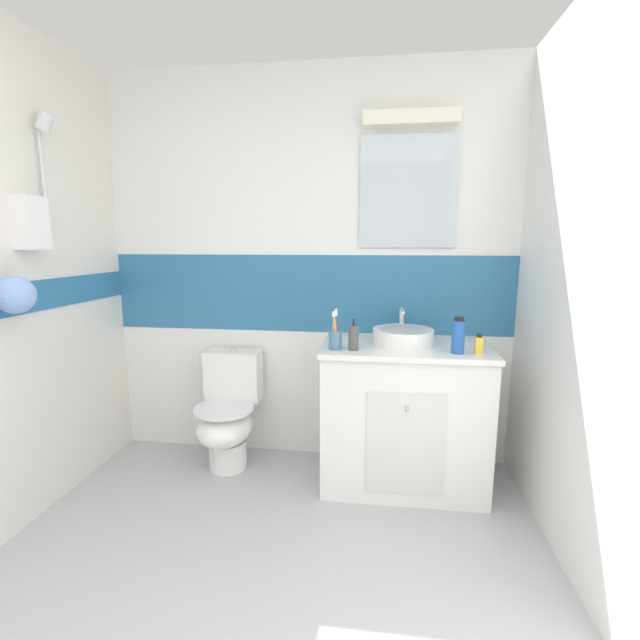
% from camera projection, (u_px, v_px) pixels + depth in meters
% --- Properties ---
extents(ground_plane, '(3.20, 3.48, 0.04)m').
position_uv_depth(ground_plane, '(264.00, 586.00, 1.87)').
color(ground_plane, '#B2B2B7').
extents(wall_back_tiled, '(3.20, 0.20, 2.50)m').
position_uv_depth(wall_back_tiled, '(310.00, 269.00, 2.87)').
color(wall_back_tiled, white).
rests_on(wall_back_tiled, ground_plane).
extents(vanity_cabinet, '(0.94, 0.60, 0.85)m').
position_uv_depth(vanity_cabinet, '(403.00, 414.00, 2.61)').
color(vanity_cabinet, white).
rests_on(vanity_cabinet, ground_plane).
extents(sink_basin, '(0.35, 0.39, 0.19)m').
position_uv_depth(sink_basin, '(403.00, 336.00, 2.52)').
color(sink_basin, white).
rests_on(sink_basin, vanity_cabinet).
extents(toilet, '(0.37, 0.50, 0.74)m').
position_uv_depth(toilet, '(228.00, 414.00, 2.80)').
color(toilet, white).
rests_on(toilet, ground_plane).
extents(toothbrush_cup, '(0.07, 0.07, 0.22)m').
position_uv_depth(toothbrush_cup, '(335.00, 338.00, 2.40)').
color(toothbrush_cup, '#4C7299').
rests_on(toothbrush_cup, vanity_cabinet).
extents(soap_dispenser, '(0.06, 0.06, 0.18)m').
position_uv_depth(soap_dispenser, '(353.00, 337.00, 2.39)').
color(soap_dispenser, '#4C4C51').
rests_on(soap_dispenser, vanity_cabinet).
extents(perfume_flask_small, '(0.04, 0.03, 0.11)m').
position_uv_depth(perfume_flask_small, '(479.00, 344.00, 2.30)').
color(perfume_flask_small, yellow).
rests_on(perfume_flask_small, vanity_cabinet).
extents(shampoo_bottle_tall, '(0.07, 0.07, 0.20)m').
position_uv_depth(shampoo_bottle_tall, '(458.00, 336.00, 2.31)').
color(shampoo_bottle_tall, '#2659B2').
rests_on(shampoo_bottle_tall, vanity_cabinet).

